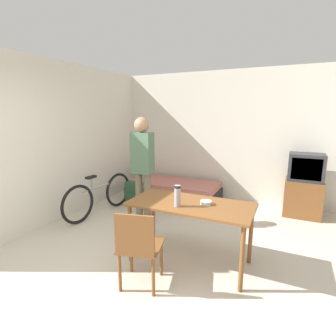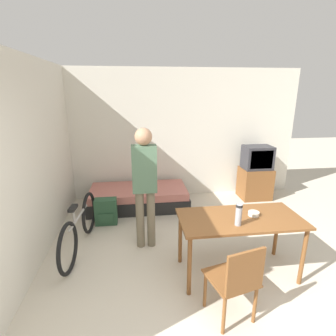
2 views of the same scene
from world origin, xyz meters
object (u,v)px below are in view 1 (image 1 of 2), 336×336
object	(u,v)px
person_standing	(143,163)
thermos_flask	(177,195)
dining_table	(191,210)
wooden_chair	(138,245)
daybed	(173,190)
bicycle	(100,196)
tv	(304,187)
backpack	(135,193)
mate_bowl	(206,203)

from	to	relation	value
person_standing	thermos_flask	bearing A→B (deg)	-42.22
dining_table	wooden_chair	bearing A→B (deg)	-113.15
daybed	bicycle	bearing A→B (deg)	-122.46
daybed	bicycle	distance (m)	1.63
bicycle	thermos_flask	xyz separation A→B (m)	(1.97, -0.96, 0.57)
bicycle	thermos_flask	size ratio (longest dim) A/B	6.57
tv	wooden_chair	bearing A→B (deg)	-117.96
backpack	daybed	bearing A→B (deg)	47.94
person_standing	backpack	xyz separation A→B (m)	(-0.66, 0.77, -0.82)
dining_table	mate_bowl	size ratio (longest dim) A/B	11.03
dining_table	backpack	world-z (taller)	dining_table
bicycle	mate_bowl	xyz separation A→B (m)	(2.26, -0.76, 0.46)
tv	wooden_chair	xyz separation A→B (m)	(-1.61, -3.03, -0.03)
thermos_flask	backpack	size ratio (longest dim) A/B	0.55
bicycle	backpack	distance (m)	0.80
person_standing	wooden_chair	bearing A→B (deg)	-60.95
dining_table	bicycle	xyz separation A→B (m)	(-2.08, 0.79, -0.34)
bicycle	tv	bearing A→B (deg)	24.28
tv	bicycle	bearing A→B (deg)	-155.72
backpack	bicycle	bearing A→B (deg)	-111.98
daybed	tv	world-z (taller)	tv
daybed	person_standing	world-z (taller)	person_standing
daybed	backpack	bearing A→B (deg)	-132.06
daybed	backpack	size ratio (longest dim) A/B	4.22
daybed	bicycle	xyz separation A→B (m)	(-0.87, -1.37, 0.15)
backpack	thermos_flask	bearing A→B (deg)	-45.25
daybed	dining_table	xyz separation A→B (m)	(1.20, -2.16, 0.49)
tv	bicycle	world-z (taller)	tv
tv	mate_bowl	distance (m)	2.55
wooden_chair	backpack	size ratio (longest dim) A/B	1.91
dining_table	person_standing	xyz separation A→B (m)	(-1.12, 0.75, 0.36)
person_standing	backpack	world-z (taller)	person_standing
tv	mate_bowl	world-z (taller)	tv
daybed	backpack	world-z (taller)	backpack
bicycle	mate_bowl	distance (m)	2.42
backpack	dining_table	bearing A→B (deg)	-40.53
wooden_chair	bicycle	world-z (taller)	wooden_chair
dining_table	thermos_flask	size ratio (longest dim) A/B	5.84
dining_table	daybed	bearing A→B (deg)	119.10
dining_table	wooden_chair	distance (m)	0.80
tv	bicycle	distance (m)	3.71
dining_table	thermos_flask	world-z (taller)	thermos_flask
tv	backpack	world-z (taller)	tv
thermos_flask	wooden_chair	bearing A→B (deg)	-110.58
person_standing	daybed	bearing A→B (deg)	93.34
wooden_chair	mate_bowl	bearing A→B (deg)	56.88
mate_bowl	backpack	world-z (taller)	mate_bowl
dining_table	person_standing	size ratio (longest dim) A/B	0.83
daybed	dining_table	size ratio (longest dim) A/B	1.31
daybed	tv	distance (m)	2.53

